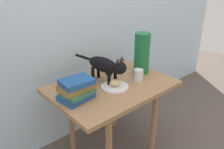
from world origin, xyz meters
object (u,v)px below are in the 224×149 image
Objects in this scene: candle_jar at (138,76)px; side_table at (112,94)px; book_stack at (77,89)px; bread_roll at (115,83)px; tv_remote at (111,71)px; plate at (115,87)px; cat at (106,66)px; green_vase at (142,53)px.

side_table is at bearing 159.53° from candle_jar.
bread_roll is at bearing -9.36° from book_stack.
candle_jar is at bearing -20.47° from side_table.
candle_jar is 0.57× the size of tv_remote.
cat reaches higher than plate.
bread_roll is 0.17× the size of cat.
plate is 0.03m from bread_roll.
candle_jar is at bearing -145.20° from green_vase.
green_vase is (0.34, 0.06, 0.12)m from bread_roll.
bread_roll is (-0.00, -0.00, 0.03)m from plate.
bread_roll is 0.29m from tv_remote.
side_table is 0.33m from book_stack.
cat is 1.48× the size of green_vase.
bread_roll is 0.36m from green_vase.
cat reaches higher than candle_jar.
candle_jar reaches higher than plate.
green_vase reaches higher than tv_remote.
plate is at bearing 86.17° from bread_roll.
bread_roll is at bearing -93.83° from plate.
side_table is 0.40m from green_vase.
book_stack reaches higher than candle_jar.
green_vase is at bearing 10.14° from plate.
side_table is 0.24m from candle_jar.
book_stack is 0.63m from green_vase.
cat is at bearing 172.54° from green_vase.
green_vase reaches higher than candle_jar.
book_stack is (-0.30, -0.01, 0.15)m from side_table.
green_vase is (0.32, 0.01, 0.24)m from side_table.
plate is 0.37m from green_vase.
side_table is 4.56× the size of plate.
bread_roll is 0.21m from candle_jar.
green_vase is (0.34, 0.06, 0.15)m from plate.
cat is at bearing 11.61° from book_stack.
side_table is at bearing 71.99° from bread_roll.
green_vase reaches higher than bread_roll.
tv_remote is (0.15, 0.13, -0.12)m from cat.
bread_roll is at bearing 174.31° from candle_jar.
candle_jar reaches higher than side_table.
bread_roll is 0.53× the size of tv_remote.
green_vase is at bearing -79.53° from tv_remote.
cat is at bearing 97.34° from side_table.
cat is 0.26m from candle_jar.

